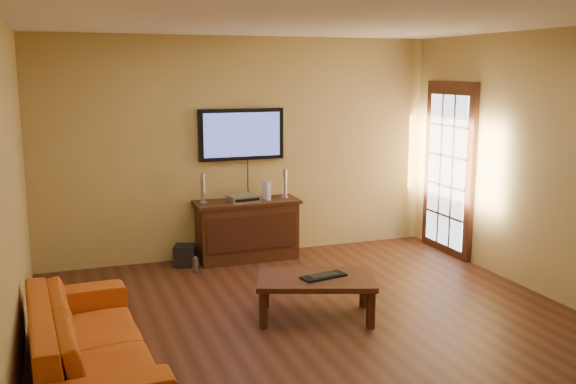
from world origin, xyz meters
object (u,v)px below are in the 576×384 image
speaker_right (285,185)px  bottle (195,265)px  media_console (247,230)px  sofa (89,329)px  keyboard (324,276)px  game_console (266,190)px  av_receiver (243,198)px  coffee_table (316,282)px  television (241,134)px  subwoofer (185,255)px  speaker_left (203,190)px

speaker_right → bottle: speaker_right is taller
media_console → sofa: bearing=-126.9°
sofa → bottle: bearing=-32.0°
media_console → keyboard: media_console is taller
game_console → keyboard: 2.13m
bottle → game_console: bearing=17.6°
av_receiver → bottle: 0.99m
sofa → speaker_right: speaker_right is taller
coffee_table → keyboard: keyboard is taller
television → sofa: television is taller
game_console → subwoofer: game_console is taller
av_receiver → subwoofer: 0.97m
media_console → subwoofer: bearing=-179.4°
coffee_table → media_console: bearing=91.9°
speaker_right → keyboard: size_ratio=0.78×
television → speaker_left: size_ratio=3.01×
media_console → sofa: sofa is taller
television → bottle: bearing=-144.6°
sofa → bottle: 2.68m
coffee_table → speaker_left: size_ratio=3.52×
speaker_left → coffee_table: bearing=-74.0°
television → media_console: bearing=-90.0°
game_console → bottle: 1.26m
coffee_table → bottle: size_ratio=6.55×
speaker_left → speaker_right: speaker_right is taller
television → av_receiver: television is taller
subwoofer → game_console: bearing=20.3°
keyboard → coffee_table: bearing=153.7°
speaker_right → av_receiver: (-0.55, -0.06, -0.12)m
coffee_table → speaker_right: (0.43, 2.07, 0.55)m
coffee_table → subwoofer: coffee_table is taller
media_console → speaker_left: (-0.53, 0.04, 0.53)m
game_console → subwoofer: (-1.02, -0.01, -0.73)m
av_receiver → television: bearing=71.1°
bottle → av_receiver: bearing=21.9°
av_receiver → game_console: 0.31m
av_receiver → keyboard: av_receiver is taller
sofa → speaker_right: 3.67m
speaker_right → bottle: bearing=-165.1°
av_receiver → subwoofer: av_receiver is taller
sofa → speaker_left: bearing=-31.9°
sofa → av_receiver: (1.93, 2.61, 0.36)m
coffee_table → subwoofer: 2.22m
speaker_left → bottle: size_ratio=1.86×
sofa → game_console: bearing=-43.6°
speaker_right → game_console: speaker_right is taller
media_console → keyboard: 2.09m
media_console → speaker_left: bearing=175.8°
speaker_left → bottle: speaker_left is taller
media_console → speaker_right: (0.50, 0.02, 0.53)m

